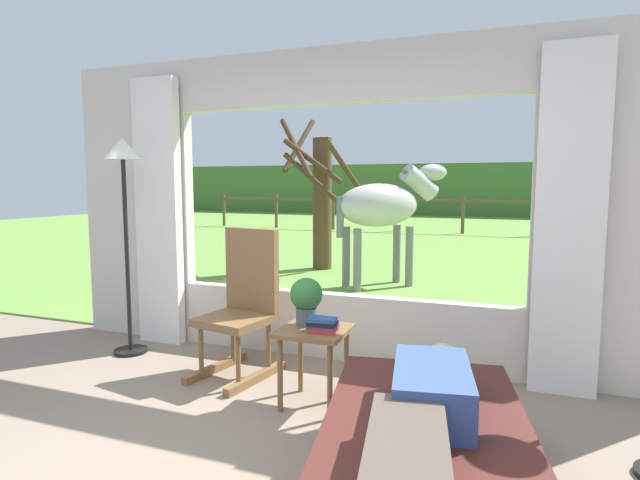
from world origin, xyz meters
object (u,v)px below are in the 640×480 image
at_px(recliner_sofa, 425,471).
at_px(floor_lamp_left, 124,181).
at_px(side_table, 314,342).
at_px(horse, 384,206).
at_px(book_stack, 323,325).
at_px(rocking_chair, 243,304).
at_px(potted_plant, 306,298).
at_px(pasture_tree, 321,196).
at_px(reclining_person, 425,409).

distance_m(recliner_sofa, floor_lamp_left, 3.32).
bearing_deg(floor_lamp_left, side_table, -12.67).
bearing_deg(recliner_sofa, horse, 95.77).
height_order(book_stack, floor_lamp_left, floor_lamp_left).
relative_size(rocking_chair, potted_plant, 3.50).
height_order(rocking_chair, pasture_tree, pasture_tree).
relative_size(recliner_sofa, potted_plant, 5.72).
relative_size(book_stack, pasture_tree, 0.07).
bearing_deg(recliner_sofa, book_stack, 122.73).
height_order(potted_plant, book_stack, potted_plant).
height_order(recliner_sofa, horse, horse).
bearing_deg(potted_plant, pasture_tree, 109.45).
xyz_separation_m(side_table, pasture_tree, (-1.84, 5.03, 0.84)).
bearing_deg(recliner_sofa, side_table, 123.63).
bearing_deg(horse, floor_lamp_left, -67.18).
bearing_deg(book_stack, floor_lamp_left, 166.17).
bearing_deg(reclining_person, recliner_sofa, 80.11).
height_order(recliner_sofa, pasture_tree, pasture_tree).
distance_m(reclining_person, floor_lamp_left, 3.24).
xyz_separation_m(reclining_person, book_stack, (-0.79, 0.91, 0.05)).
relative_size(recliner_sofa, pasture_tree, 0.71).
xyz_separation_m(potted_plant, floor_lamp_left, (-1.80, 0.36, 0.79)).
height_order(recliner_sofa, rocking_chair, rocking_chair).
distance_m(potted_plant, horse, 3.95).
height_order(rocking_chair, side_table, rocking_chair).
height_order(floor_lamp_left, pasture_tree, pasture_tree).
xyz_separation_m(rocking_chair, book_stack, (0.81, -0.42, 0.02)).
distance_m(rocking_chair, side_table, 0.82).
xyz_separation_m(reclining_person, floor_lamp_left, (-2.76, 1.39, 0.97)).
bearing_deg(rocking_chair, horse, 96.93).
height_order(side_table, floor_lamp_left, floor_lamp_left).
bearing_deg(recliner_sofa, potted_plant, 124.33).
relative_size(recliner_sofa, book_stack, 9.44).
bearing_deg(reclining_person, book_stack, 121.14).
xyz_separation_m(recliner_sofa, reclining_person, (0.00, -0.05, 0.30)).
height_order(side_table, pasture_tree, pasture_tree).
xyz_separation_m(horse, pasture_tree, (-1.34, 1.07, 0.11)).
xyz_separation_m(recliner_sofa, floor_lamp_left, (-2.76, 1.34, 1.27)).
bearing_deg(horse, recliner_sofa, -30.07).
bearing_deg(book_stack, potted_plant, 143.49).
distance_m(recliner_sofa, rocking_chair, 2.07).
bearing_deg(potted_plant, recliner_sofa, -45.78).
height_order(rocking_chair, horse, horse).
bearing_deg(reclining_person, horse, 95.62).
xyz_separation_m(recliner_sofa, potted_plant, (-0.95, 0.98, 0.48)).
height_order(reclining_person, side_table, reclining_person).
bearing_deg(book_stack, reclining_person, -48.97).
bearing_deg(floor_lamp_left, pasture_tree, 89.43).
xyz_separation_m(reclining_person, pasture_tree, (-2.71, 6.00, 0.74)).
distance_m(potted_plant, book_stack, 0.24).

